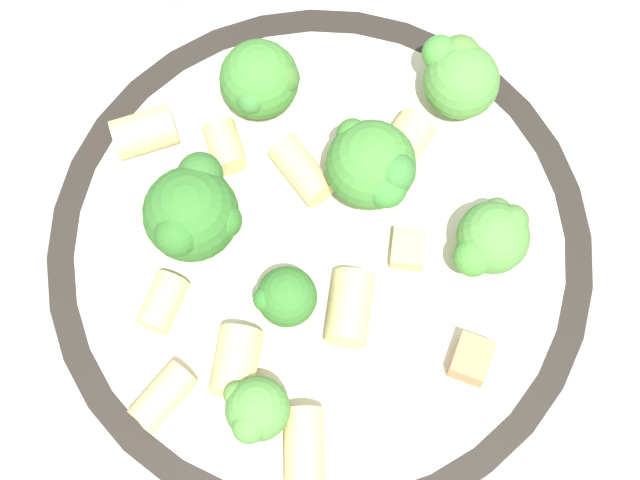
{
  "coord_description": "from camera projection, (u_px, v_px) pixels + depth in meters",
  "views": [
    {
      "loc": [
        -0.03,
        -0.14,
        0.47
      ],
      "look_at": [
        0.0,
        0.0,
        0.05
      ],
      "focal_mm": 60.0,
      "sensor_mm": 36.0,
      "label": 1
    }
  ],
  "objects": [
    {
      "name": "broccoli_floret_6",
      "position": [
        459.0,
        76.0,
        0.46
      ],
      "size": [
        0.03,
        0.04,
        0.04
      ],
      "color": "#9EC175",
      "rests_on": "pasta_bowl"
    },
    {
      "name": "rigatoni_3",
      "position": [
        292.0,
        173.0,
        0.46
      ],
      "size": [
        0.02,
        0.03,
        0.01
      ],
      "primitive_type": "cylinder",
      "rotation": [
        1.57,
        0.0,
        0.39
      ],
      "color": "#E0C67F",
      "rests_on": "pasta_bowl"
    },
    {
      "name": "broccoli_floret_1",
      "position": [
        192.0,
        213.0,
        0.43
      ],
      "size": [
        0.04,
        0.04,
        0.04
      ],
      "color": "#84AD60",
      "rests_on": "pasta_bowl"
    },
    {
      "name": "ground_plane",
      "position": [
        320.0,
        273.0,
        0.49
      ],
      "size": [
        2.0,
        2.0,
        0.0
      ],
      "primitive_type": "plane",
      "color": "#BCB29E"
    },
    {
      "name": "rigatoni_7",
      "position": [
        407.0,
        139.0,
        0.46
      ],
      "size": [
        0.03,
        0.03,
        0.02
      ],
      "primitive_type": "cylinder",
      "rotation": [
        1.57,
        0.0,
        2.3
      ],
      "color": "#E0C67F",
      "rests_on": "pasta_bowl"
    },
    {
      "name": "rigatoni_4",
      "position": [
        236.0,
        362.0,
        0.43
      ],
      "size": [
        0.03,
        0.03,
        0.02
      ],
      "primitive_type": "cylinder",
      "rotation": [
        1.57,
        0.0,
        2.76
      ],
      "color": "#E0C67F",
      "rests_on": "pasta_bowl"
    },
    {
      "name": "rigatoni_1",
      "position": [
        304.0,
        446.0,
        0.42
      ],
      "size": [
        0.02,
        0.03,
        0.02
      ],
      "primitive_type": "cylinder",
      "rotation": [
        1.57,
        0.0,
        2.93
      ],
      "color": "#E0C67F",
      "rests_on": "pasta_bowl"
    },
    {
      "name": "rigatoni_5",
      "position": [
        144.0,
        132.0,
        0.46
      ],
      "size": [
        0.03,
        0.02,
        0.02
      ],
      "primitive_type": "cylinder",
      "rotation": [
        1.57,
        0.0,
        1.66
      ],
      "color": "#E0C67F",
      "rests_on": "pasta_bowl"
    },
    {
      "name": "chicken_chunk_0",
      "position": [
        471.0,
        359.0,
        0.43
      ],
      "size": [
        0.02,
        0.02,
        0.01
      ],
      "primitive_type": "cube",
      "rotation": [
        0.0,
        0.0,
        0.97
      ],
      "color": "tan",
      "rests_on": "pasta_bowl"
    },
    {
      "name": "rigatoni_6",
      "position": [
        162.0,
        397.0,
        0.43
      ],
      "size": [
        0.03,
        0.03,
        0.01
      ],
      "primitive_type": "cylinder",
      "rotation": [
        1.57,
        0.0,
        2.22
      ],
      "color": "#E0C67F",
      "rests_on": "pasta_bowl"
    },
    {
      "name": "broccoli_floret_3",
      "position": [
        373.0,
        167.0,
        0.44
      ],
      "size": [
        0.04,
        0.04,
        0.05
      ],
      "color": "#9EC175",
      "rests_on": "pasta_bowl"
    },
    {
      "name": "rigatoni_2",
      "position": [
        350.0,
        308.0,
        0.44
      ],
      "size": [
        0.03,
        0.03,
        0.02
      ],
      "primitive_type": "cylinder",
      "rotation": [
        1.57,
        0.0,
        2.76
      ],
      "color": "#E0C67F",
      "rests_on": "pasta_bowl"
    },
    {
      "name": "rigatoni_8",
      "position": [
        225.0,
        147.0,
        0.46
      ],
      "size": [
        0.02,
        0.02,
        0.01
      ],
      "primitive_type": "cylinder",
      "rotation": [
        1.57,
        0.0,
        0.07
      ],
      "color": "#E0C67F",
      "rests_on": "pasta_bowl"
    },
    {
      "name": "chicken_chunk_1",
      "position": [
        408.0,
        249.0,
        0.45
      ],
      "size": [
        0.02,
        0.02,
        0.01
      ],
      "primitive_type": "cube",
      "rotation": [
        0.0,
        0.0,
        1.21
      ],
      "color": "tan",
      "rests_on": "pasta_bowl"
    },
    {
      "name": "broccoli_floret_4",
      "position": [
        285.0,
        297.0,
        0.43
      ],
      "size": [
        0.03,
        0.02,
        0.03
      ],
      "color": "#84AD60",
      "rests_on": "pasta_bowl"
    },
    {
      "name": "pasta_bowl",
      "position": [
        320.0,
        258.0,
        0.47
      ],
      "size": [
        0.23,
        0.23,
        0.04
      ],
      "color": "#28231E",
      "rests_on": "ground_plane"
    },
    {
      "name": "rigatoni_0",
      "position": [
        163.0,
        303.0,
        0.44
      ],
      "size": [
        0.03,
        0.03,
        0.01
      ],
      "primitive_type": "cylinder",
      "rotation": [
        1.57,
        0.0,
        2.53
      ],
      "color": "#E0C67F",
      "rests_on": "pasta_bowl"
    },
    {
      "name": "broccoli_floret_2",
      "position": [
        492.0,
        238.0,
        0.44
      ],
      "size": [
        0.03,
        0.03,
        0.03
      ],
      "color": "#93B766",
      "rests_on": "pasta_bowl"
    },
    {
      "name": "broccoli_floret_5",
      "position": [
        256.0,
        410.0,
        0.42
      ],
      "size": [
        0.03,
        0.03,
        0.03
      ],
      "color": "#84AD60",
      "rests_on": "pasta_bowl"
    },
    {
      "name": "broccoli_floret_0",
      "position": [
        261.0,
        80.0,
        0.46
      ],
      "size": [
        0.03,
        0.03,
        0.04
      ],
      "color": "#9EC175",
      "rests_on": "pasta_bowl"
    }
  ]
}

